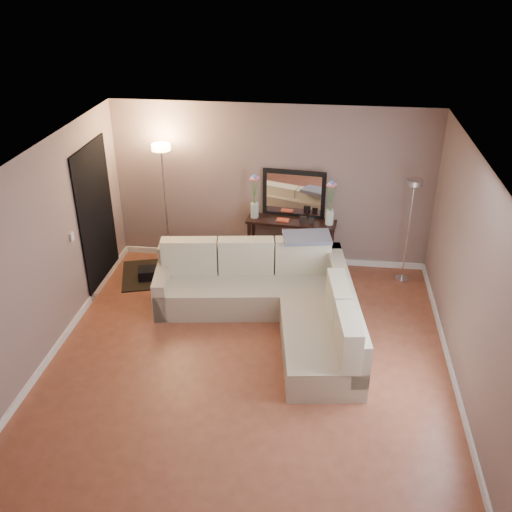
# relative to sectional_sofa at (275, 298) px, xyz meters

# --- Properties ---
(floor) EXTENTS (5.00, 5.50, 0.01)m
(floor) POSITION_rel_sectional_sofa_xyz_m (-0.24, -1.01, -0.35)
(floor) COLOR #985037
(floor) RESTS_ON ground
(ceiling) EXTENTS (5.00, 5.50, 0.01)m
(ceiling) POSITION_rel_sectional_sofa_xyz_m (-0.24, -1.01, 2.26)
(ceiling) COLOR white
(ceiling) RESTS_ON ground
(wall_back) EXTENTS (5.00, 0.02, 2.60)m
(wall_back) POSITION_rel_sectional_sofa_xyz_m (-0.24, 1.75, 0.95)
(wall_back) COLOR gray
(wall_back) RESTS_ON ground
(wall_front) EXTENTS (5.00, 0.02, 2.60)m
(wall_front) POSITION_rel_sectional_sofa_xyz_m (-0.24, -3.77, 0.95)
(wall_front) COLOR gray
(wall_front) RESTS_ON ground
(wall_left) EXTENTS (0.02, 5.50, 2.60)m
(wall_left) POSITION_rel_sectional_sofa_xyz_m (-2.75, -1.01, 0.95)
(wall_left) COLOR gray
(wall_left) RESTS_ON ground
(wall_right) EXTENTS (0.02, 5.50, 2.60)m
(wall_right) POSITION_rel_sectional_sofa_xyz_m (2.27, -1.01, 0.95)
(wall_right) COLOR gray
(wall_right) RESTS_ON ground
(baseboard_back) EXTENTS (5.00, 0.03, 0.10)m
(baseboard_back) POSITION_rel_sectional_sofa_xyz_m (-0.24, 1.73, -0.30)
(baseboard_back) COLOR white
(baseboard_back) RESTS_ON ground
(baseboard_left) EXTENTS (0.03, 5.50, 0.10)m
(baseboard_left) POSITION_rel_sectional_sofa_xyz_m (-2.72, -1.01, -0.30)
(baseboard_left) COLOR white
(baseboard_left) RESTS_ON ground
(baseboard_right) EXTENTS (0.03, 5.50, 0.10)m
(baseboard_right) POSITION_rel_sectional_sofa_xyz_m (2.25, -1.01, -0.30)
(baseboard_right) COLOR white
(baseboard_right) RESTS_ON ground
(doorway) EXTENTS (0.02, 1.20, 2.20)m
(doorway) POSITION_rel_sectional_sofa_xyz_m (-2.72, 0.69, 0.75)
(doorway) COLOR black
(doorway) RESTS_ON ground
(switch_plate) EXTENTS (0.02, 0.08, 0.12)m
(switch_plate) POSITION_rel_sectional_sofa_xyz_m (-2.72, -0.16, 0.85)
(switch_plate) COLOR white
(switch_plate) RESTS_ON ground
(sectional_sofa) EXTENTS (3.00, 2.66, 0.94)m
(sectional_sofa) POSITION_rel_sectional_sofa_xyz_m (0.00, 0.00, 0.00)
(sectional_sofa) COLOR #BDB399
(sectional_sofa) RESTS_ON floor
(throw_blanket) EXTENTS (0.74, 0.51, 0.09)m
(throw_blanket) POSITION_rel_sectional_sofa_xyz_m (0.38, 0.71, 0.61)
(throw_blanket) COLOR slate
(throw_blanket) RESTS_ON sectional_sofa
(console_table) EXTENTS (1.42, 0.51, 0.86)m
(console_table) POSITION_rel_sectional_sofa_xyz_m (0.02, 1.49, 0.13)
(console_table) COLOR black
(console_table) RESTS_ON floor
(leaning_mirror) EXTENTS (0.98, 0.14, 0.77)m
(leaning_mirror) POSITION_rel_sectional_sofa_xyz_m (0.12, 1.66, 0.88)
(leaning_mirror) COLOR black
(leaning_mirror) RESTS_ON console_table
(table_decor) EXTENTS (0.59, 0.15, 0.14)m
(table_decor) POSITION_rel_sectional_sofa_xyz_m (0.09, 1.45, 0.52)
(table_decor) COLOR #D64925
(table_decor) RESTS_ON console_table
(flower_vase_left) EXTENTS (0.16, 0.14, 0.73)m
(flower_vase_left) POSITION_rel_sectional_sofa_xyz_m (-0.48, 1.54, 0.80)
(flower_vase_left) COLOR silver
(flower_vase_left) RESTS_ON console_table
(flower_vase_right) EXTENTS (0.16, 0.14, 0.73)m
(flower_vase_right) POSITION_rel_sectional_sofa_xyz_m (0.69, 1.43, 0.80)
(flower_vase_right) COLOR silver
(flower_vase_right) RESTS_ON console_table
(floor_lamp_lit) EXTENTS (0.35, 0.35, 2.01)m
(floor_lamp_lit) POSITION_rel_sectional_sofa_xyz_m (-1.89, 1.46, 1.07)
(floor_lamp_lit) COLOR silver
(floor_lamp_lit) RESTS_ON floor
(floor_lamp_unlit) EXTENTS (0.30, 0.30, 1.66)m
(floor_lamp_unlit) POSITION_rel_sectional_sofa_xyz_m (1.87, 1.36, 0.82)
(floor_lamp_unlit) COLOR silver
(floor_lamp_unlit) RESTS_ON floor
(charcoal_rug) EXTENTS (1.54, 1.32, 0.02)m
(charcoal_rug) POSITION_rel_sectional_sofa_xyz_m (-1.88, 1.06, -0.34)
(charcoal_rug) COLOR black
(charcoal_rug) RESTS_ON floor
(black_bag) EXTENTS (0.43, 0.36, 0.24)m
(black_bag) POSITION_rel_sectional_sofa_xyz_m (-2.05, 0.89, -0.29)
(black_bag) COLOR black
(black_bag) RESTS_ON charcoal_rug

